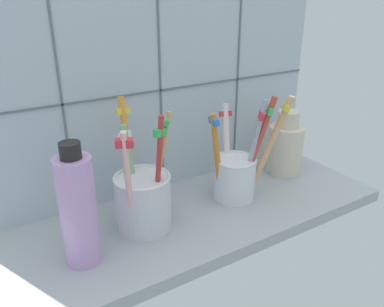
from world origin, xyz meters
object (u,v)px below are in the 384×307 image
at_px(toothbrush_cup_left, 143,197).
at_px(ceramic_vase, 286,147).
at_px(toothbrush_cup_right, 237,172).
at_px(soap_bottle, 78,210).

bearing_deg(toothbrush_cup_left, ceramic_vase, 4.94).
xyz_separation_m(toothbrush_cup_right, ceramic_vase, (0.14, 0.03, 0.01)).
bearing_deg(soap_bottle, toothbrush_cup_left, 16.24).
bearing_deg(soap_bottle, ceramic_vase, 7.77).
bearing_deg(toothbrush_cup_right, toothbrush_cup_left, 179.48).
relative_size(toothbrush_cup_right, soap_bottle, 1.07).
bearing_deg(ceramic_vase, soap_bottle, -172.23).
distance_m(toothbrush_cup_left, soap_bottle, 0.11).
distance_m(ceramic_vase, soap_bottle, 0.42).
distance_m(toothbrush_cup_left, toothbrush_cup_right, 0.17).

